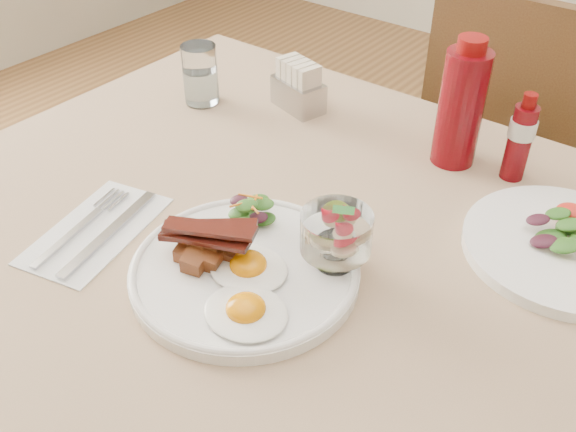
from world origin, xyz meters
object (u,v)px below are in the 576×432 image
object	(u,v)px
chair_far	(528,180)
ketchup_bottle	(461,106)
sugar_caddy	(298,88)
hot_sauce_bottle	(520,138)
water_glass	(201,78)
table	(364,315)
fruit_cup	(336,233)
main_plate	(245,271)

from	to	relation	value
chair_far	ketchup_bottle	bearing A→B (deg)	-94.62
ketchup_bottle	sugar_caddy	bearing A→B (deg)	-177.95
ketchup_bottle	hot_sauce_bottle	distance (m)	0.10
water_glass	sugar_caddy	bearing A→B (deg)	29.85
table	hot_sauce_bottle	distance (m)	0.34
fruit_cup	ketchup_bottle	size ratio (longest dim) A/B	0.44
table	ketchup_bottle	bearing A→B (deg)	96.06
chair_far	main_plate	bearing A→B (deg)	-98.11
table	fruit_cup	size ratio (longest dim) A/B	15.33
hot_sauce_bottle	sugar_caddy	distance (m)	0.38
chair_far	fruit_cup	bearing A→B (deg)	-92.25
chair_far	fruit_cup	world-z (taller)	chair_far
chair_far	water_glass	size ratio (longest dim) A/B	8.88
fruit_cup	sugar_caddy	xyz separation A→B (m)	(-0.29, 0.32, -0.03)
table	main_plate	size ratio (longest dim) A/B	4.75
ketchup_bottle	main_plate	bearing A→B (deg)	-101.37
table	sugar_caddy	bearing A→B (deg)	139.23
main_plate	water_glass	world-z (taller)	water_glass
table	fruit_cup	world-z (taller)	fruit_cup
main_plate	fruit_cup	bearing A→B (deg)	40.86
main_plate	chair_far	bearing A→B (deg)	81.89
table	hot_sauce_bottle	world-z (taller)	hot_sauce_bottle
hot_sauce_bottle	sugar_caddy	world-z (taller)	hot_sauce_bottle
hot_sauce_bottle	water_glass	world-z (taller)	hot_sauce_bottle
sugar_caddy	water_glass	bearing A→B (deg)	-134.41
main_plate	ketchup_bottle	xyz separation A→B (m)	(0.08, 0.40, 0.08)
main_plate	ketchup_bottle	size ratio (longest dim) A/B	1.42
chair_far	ketchup_bottle	xyz separation A→B (m)	(-0.03, -0.38, 0.32)
ketchup_bottle	water_glass	distance (m)	0.45
table	ketchup_bottle	distance (m)	0.34
sugar_caddy	chair_far	bearing A→B (deg)	66.08
fruit_cup	sugar_caddy	size ratio (longest dim) A/B	0.82
main_plate	ketchup_bottle	distance (m)	0.41
ketchup_bottle	fruit_cup	bearing A→B (deg)	-89.49
water_glass	chair_far	bearing A→B (deg)	45.14
fruit_cup	ketchup_bottle	distance (m)	0.33
table	water_glass	bearing A→B (deg)	157.95
sugar_caddy	water_glass	distance (m)	0.17
chair_far	hot_sauce_bottle	distance (m)	0.47
fruit_cup	ketchup_bottle	xyz separation A→B (m)	(-0.00, 0.33, 0.03)
fruit_cup	sugar_caddy	bearing A→B (deg)	132.95
table	fruit_cup	bearing A→B (deg)	-125.64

